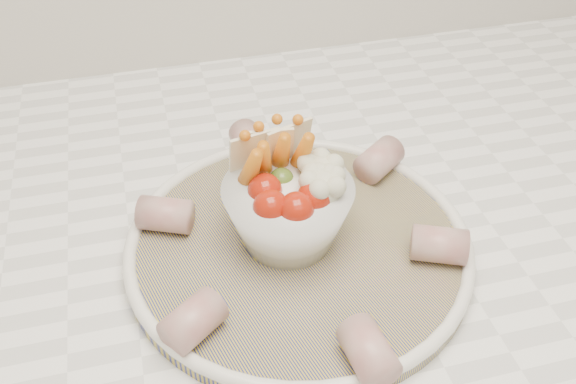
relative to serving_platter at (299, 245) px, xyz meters
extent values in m
cube|color=white|center=(0.08, 0.08, -0.03)|extent=(2.04, 0.62, 0.04)
cylinder|color=navy|center=(0.00, 0.00, 0.00)|extent=(0.38, 0.38, 0.01)
torus|color=white|center=(0.00, 0.00, 0.00)|extent=(0.31, 0.31, 0.01)
sphere|color=#A31B0A|center=(-0.03, -0.01, 0.06)|extent=(0.03, 0.03, 0.03)
sphere|color=#A31B0A|center=(-0.01, -0.02, 0.06)|extent=(0.03, 0.03, 0.03)
sphere|color=#A31B0A|center=(0.01, -0.01, 0.06)|extent=(0.03, 0.03, 0.03)
sphere|color=#A31B0A|center=(-0.03, 0.01, 0.06)|extent=(0.03, 0.03, 0.03)
sphere|color=#476622|center=(-0.01, 0.02, 0.06)|extent=(0.02, 0.02, 0.02)
cone|color=#C76612|center=(-0.02, 0.03, 0.07)|extent=(0.03, 0.05, 0.07)
cone|color=#C76612|center=(-0.01, 0.04, 0.07)|extent=(0.02, 0.05, 0.07)
cone|color=#C76612|center=(0.01, 0.03, 0.07)|extent=(0.03, 0.05, 0.07)
cone|color=#C76612|center=(-0.04, 0.02, 0.07)|extent=(0.03, 0.05, 0.07)
sphere|color=beige|center=(0.02, 0.02, 0.07)|extent=(0.03, 0.03, 0.03)
sphere|color=beige|center=(0.02, 0.00, 0.07)|extent=(0.03, 0.03, 0.03)
cube|color=beige|center=(-0.02, 0.05, 0.08)|extent=(0.05, 0.02, 0.05)
cube|color=beige|center=(0.00, 0.05, 0.08)|extent=(0.05, 0.03, 0.05)
cube|color=beige|center=(-0.03, 0.04, 0.08)|extent=(0.05, 0.02, 0.05)
cylinder|color=#A24C4A|center=(0.11, -0.05, 0.02)|extent=(0.06, 0.05, 0.03)
cylinder|color=#A24C4A|center=(0.11, 0.08, 0.02)|extent=(0.06, 0.05, 0.03)
cylinder|color=#A24C4A|center=(-0.02, 0.14, 0.02)|extent=(0.04, 0.05, 0.03)
cylinder|color=#A24C4A|center=(-0.11, 0.05, 0.02)|extent=(0.06, 0.05, 0.03)
cylinder|color=#A24C4A|center=(-0.11, -0.08, 0.02)|extent=(0.06, 0.05, 0.03)
cylinder|color=#A24C4A|center=(0.02, -0.14, 0.02)|extent=(0.04, 0.05, 0.03)
camera|label=1|loc=(-0.11, -0.40, 0.41)|focal=40.00mm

